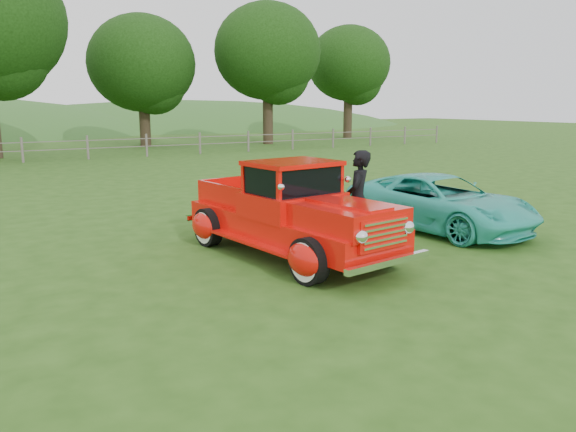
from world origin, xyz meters
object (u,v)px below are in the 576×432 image
tree_far_east (349,64)px  man (358,199)px  tree_near_east (142,64)px  tree_mid_east (267,52)px  red_pickup (290,214)px  teal_sedan (439,203)px

tree_far_east → man: (-20.94, -28.86, -4.90)m
tree_near_east → tree_far_east: (17.00, 1.00, 0.61)m
tree_mid_east → red_pickup: 29.56m
teal_sedan → man: 2.56m
tree_far_east → tree_mid_east: bearing=-161.6°
tree_mid_east → red_pickup: (-13.43, -25.78, -5.38)m
tree_far_east → teal_sedan: size_ratio=2.00×
tree_far_east → tree_near_east: bearing=-176.6°
tree_near_east → tree_far_east: tree_far_east is taller
tree_mid_east → man: 28.96m
red_pickup → tree_mid_east: bearing=54.7°
tree_near_east → tree_mid_east: size_ratio=0.88×
tree_mid_east → red_pickup: size_ratio=1.82×
tree_mid_east → man: size_ratio=4.93×
tree_near_east → teal_sedan: size_ratio=1.88×
teal_sedan → man: bearing=179.6°
teal_sedan → tree_near_east: bearing=79.8°
tree_far_east → red_pickup: bearing=-127.9°
red_pickup → man: (1.49, -0.09, 0.16)m
red_pickup → teal_sedan: 4.02m
tree_near_east → man: 28.47m
tree_near_east → red_pickup: size_ratio=1.61×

